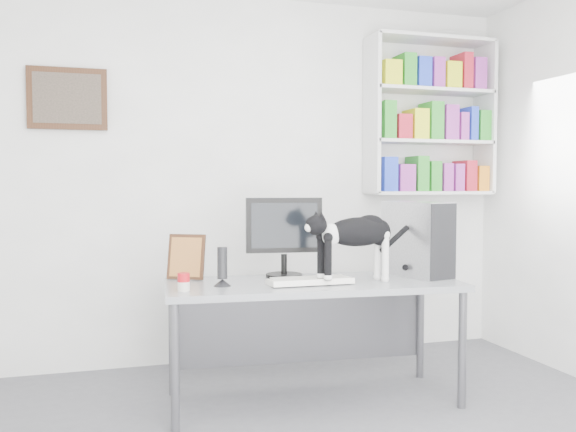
{
  "coord_description": "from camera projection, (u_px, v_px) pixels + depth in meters",
  "views": [
    {
      "loc": [
        -1.04,
        -2.46,
        1.32
      ],
      "look_at": [
        0.14,
        1.53,
        1.1
      ],
      "focal_mm": 38.0,
      "sensor_mm": 36.0,
      "label": 1
    }
  ],
  "objects": [
    {
      "name": "pc_tower",
      "position": [
        417.0,
        239.0,
        3.88
      ],
      "size": [
        0.31,
        0.51,
        0.47
      ],
      "primitive_type": "cube",
      "rotation": [
        0.0,
        0.0,
        0.21
      ],
      "color": "silver",
      "rests_on": "desk"
    },
    {
      "name": "room",
      "position": [
        357.0,
        177.0,
        2.65
      ],
      "size": [
        4.01,
        4.01,
        2.7
      ],
      "color": "#5A5A5F",
      "rests_on": "ground"
    },
    {
      "name": "soup_can",
      "position": [
        184.0,
        282.0,
        3.34
      ],
      "size": [
        0.07,
        0.07,
        0.1
      ],
      "primitive_type": "cylinder",
      "rotation": [
        0.0,
        0.0,
        -0.05
      ],
      "color": "red",
      "rests_on": "desk"
    },
    {
      "name": "keyboard",
      "position": [
        310.0,
        281.0,
        3.57
      ],
      "size": [
        0.49,
        0.19,
        0.04
      ],
      "primitive_type": "cube",
      "rotation": [
        0.0,
        0.0,
        0.0
      ],
      "color": "white",
      "rests_on": "desk"
    },
    {
      "name": "leaning_print",
      "position": [
        186.0,
        256.0,
        3.74
      ],
      "size": [
        0.25,
        0.19,
        0.29
      ],
      "primitive_type": "cube",
      "rotation": [
        0.0,
        0.0,
        -0.48
      ],
      "color": "#412515",
      "rests_on": "desk"
    },
    {
      "name": "monitor",
      "position": [
        284.0,
        237.0,
        3.82
      ],
      "size": [
        0.51,
        0.29,
        0.51
      ],
      "primitive_type": "cube",
      "rotation": [
        0.0,
        0.0,
        -0.13
      ],
      "color": "black",
      "rests_on": "desk"
    },
    {
      "name": "wall_art",
      "position": [
        67.0,
        99.0,
        4.14
      ],
      "size": [
        0.52,
        0.04,
        0.42
      ],
      "primitive_type": "cube",
      "color": "#412515",
      "rests_on": "room"
    },
    {
      "name": "speaker",
      "position": [
        222.0,
        266.0,
        3.5
      ],
      "size": [
        0.12,
        0.12,
        0.23
      ],
      "primitive_type": "cylinder",
      "rotation": [
        0.0,
        0.0,
        -0.2
      ],
      "color": "black",
      "rests_on": "desk"
    },
    {
      "name": "bookshelf",
      "position": [
        430.0,
        117.0,
        4.79
      ],
      "size": [
        1.03,
        0.28,
        1.24
      ],
      "primitive_type": "cube",
      "color": "silver",
      "rests_on": "room"
    },
    {
      "name": "desk",
      "position": [
        313.0,
        341.0,
        3.68
      ],
      "size": [
        1.8,
        0.82,
        0.73
      ],
      "primitive_type": "cube",
      "rotation": [
        0.0,
        0.0,
        -0.08
      ],
      "color": "gray",
      "rests_on": "room"
    },
    {
      "name": "cat",
      "position": [
        356.0,
        249.0,
        3.61
      ],
      "size": [
        0.68,
        0.31,
        0.41
      ],
      "primitive_type": null,
      "rotation": [
        0.0,
        0.0,
        0.21
      ],
      "color": "black",
      "rests_on": "desk"
    }
  ]
}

